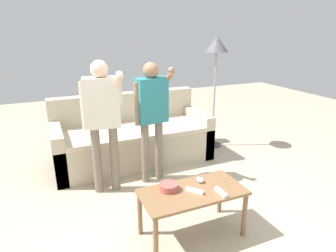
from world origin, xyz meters
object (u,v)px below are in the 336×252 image
object	(u,v)px
snack_bowl	(169,187)
game_remote_wand_far	(221,192)
coffee_table	(192,197)
player_left	(102,113)
game_remote_wand_near	(195,191)
floor_lamp	(216,52)
game_remote_nunchuk	(200,180)
player_center	(152,109)
couch	(132,138)

from	to	relation	value
snack_bowl	game_remote_wand_far	xyz separation A→B (m)	(0.39, -0.23, -0.01)
coffee_table	snack_bowl	distance (m)	0.23
player_left	game_remote_wand_near	bearing A→B (deg)	-64.50
floor_lamp	game_remote_wand_far	bearing A→B (deg)	-120.27
game_remote_nunchuk	player_center	xyz separation A→B (m)	(-0.09, 1.01, 0.43)
floor_lamp	game_remote_wand_far	size ratio (longest dim) A/B	11.15
player_center	game_remote_wand_far	xyz separation A→B (m)	(0.16, -1.26, -0.44)
snack_bowl	game_remote_wand_far	bearing A→B (deg)	-31.28
player_left	snack_bowl	bearing A→B (deg)	-70.86
snack_bowl	floor_lamp	world-z (taller)	floor_lamp
floor_lamp	couch	bearing A→B (deg)	179.19
game_remote_wand_near	coffee_table	bearing A→B (deg)	94.57
couch	game_remote_wand_near	xyz separation A→B (m)	(0.01, -1.85, 0.16)
game_remote_nunchuk	couch	bearing A→B (deg)	94.79
couch	game_remote_wand_near	size ratio (longest dim) A/B	14.99
floor_lamp	player_center	world-z (taller)	floor_lamp
game_remote_nunchuk	game_remote_wand_far	xyz separation A→B (m)	(0.06, -0.25, -0.01)
couch	game_remote_nunchuk	xyz separation A→B (m)	(0.14, -1.71, 0.17)
coffee_table	player_center	xyz separation A→B (m)	(0.04, 1.12, 0.53)
coffee_table	game_remote_nunchuk	distance (m)	0.20
snack_bowl	player_center	bearing A→B (deg)	77.30
snack_bowl	floor_lamp	distance (m)	2.49
game_remote_nunchuk	player_left	world-z (taller)	player_left
couch	snack_bowl	size ratio (longest dim) A/B	13.17
player_center	couch	bearing A→B (deg)	94.22
couch	game_remote_nunchuk	world-z (taller)	couch
couch	game_remote_wand_near	distance (m)	1.85
snack_bowl	game_remote_nunchuk	bearing A→B (deg)	2.50
coffee_table	snack_bowl	bearing A→B (deg)	152.96
coffee_table	floor_lamp	world-z (taller)	floor_lamp
player_left	player_center	world-z (taller)	player_left
couch	player_left	distance (m)	1.10
game_remote_nunchuk	player_left	size ratio (longest dim) A/B	0.06
coffee_table	couch	bearing A→B (deg)	90.23
game_remote_nunchuk	player_center	size ratio (longest dim) A/B	0.06
snack_bowl	player_left	world-z (taller)	player_left
couch	player_center	world-z (taller)	player_center
snack_bowl	game_remote_wand_near	size ratio (longest dim) A/B	1.14
snack_bowl	player_center	world-z (taller)	player_center
player_center	game_remote_nunchuk	bearing A→B (deg)	-84.82
coffee_table	game_remote_wand_far	xyz separation A→B (m)	(0.20, -0.14, 0.08)
coffee_table	game_remote_nunchuk	bearing A→B (deg)	38.84
player_center	game_remote_wand_near	bearing A→B (deg)	-92.08
game_remote_wand_near	player_left	bearing A→B (deg)	115.50
floor_lamp	player_center	distance (m)	1.56
coffee_table	game_remote_wand_near	world-z (taller)	game_remote_wand_near
couch	game_remote_wand_near	bearing A→B (deg)	-89.70
player_left	game_remote_wand_near	size ratio (longest dim) A/B	10.51
player_left	game_remote_wand_far	size ratio (longest dim) A/B	9.85
game_remote_wand_far	game_remote_wand_near	bearing A→B (deg)	151.12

